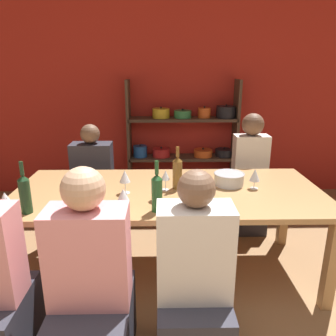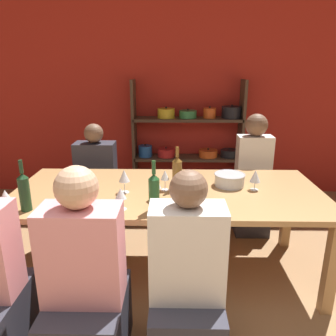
{
  "view_description": "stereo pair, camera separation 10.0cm",
  "coord_description": "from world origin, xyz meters",
  "px_view_note": "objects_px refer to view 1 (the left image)",
  "views": [
    {
      "loc": [
        0.03,
        -0.55,
        1.69
      ],
      "look_at": [
        0.08,
        1.98,
        0.9
      ],
      "focal_mm": 35.0,
      "sensor_mm": 36.0,
      "label": 1
    },
    {
      "loc": [
        0.13,
        -0.55,
        1.69
      ],
      "look_at": [
        0.08,
        1.98,
        0.9
      ],
      "focal_mm": 35.0,
      "sensor_mm": 36.0,
      "label": 2
    }
  ],
  "objects_px": {
    "wine_glass_red_b": "(255,175)",
    "person_near_c": "(193,300)",
    "shelf_unit": "(185,152)",
    "person_far_b": "(248,186)",
    "wine_glass_white_d": "(125,177)",
    "wine_glass_empty_b": "(123,195)",
    "wine_bottle_green": "(157,192)",
    "wine_bottle_dark": "(177,172)",
    "wine_bottle_amber": "(25,193)",
    "wine_glass_white_a": "(166,176)",
    "wine_glass_white_c": "(157,183)",
    "dining_table": "(168,199)",
    "mixing_bowl": "(229,178)",
    "person_near_a": "(92,298)",
    "wine_glass_empty_a": "(206,184)",
    "wine_glass_white_b": "(189,178)",
    "person_far_a": "(94,192)",
    "wine_glass_red_a": "(5,198)"
  },
  "relations": [
    {
      "from": "mixing_bowl",
      "to": "person_near_a",
      "type": "height_order",
      "value": "person_near_a"
    },
    {
      "from": "shelf_unit",
      "to": "wine_glass_empty_a",
      "type": "bearing_deg",
      "value": -89.95
    },
    {
      "from": "shelf_unit",
      "to": "dining_table",
      "type": "distance_m",
      "value": 1.77
    },
    {
      "from": "wine_glass_white_a",
      "to": "person_near_c",
      "type": "relative_size",
      "value": 0.14
    },
    {
      "from": "wine_glass_white_b",
      "to": "wine_glass_empty_b",
      "type": "bearing_deg",
      "value": -145.63
    },
    {
      "from": "wine_glass_white_b",
      "to": "person_near_a",
      "type": "xyz_separation_m",
      "value": [
        -0.61,
        -0.82,
        -0.43
      ]
    },
    {
      "from": "wine_glass_white_d",
      "to": "wine_glass_empty_b",
      "type": "bearing_deg",
      "value": -85.98
    },
    {
      "from": "wine_bottle_green",
      "to": "shelf_unit",
      "type": "bearing_deg",
      "value": 80.92
    },
    {
      "from": "person_far_a",
      "to": "person_near_c",
      "type": "distance_m",
      "value": 1.96
    },
    {
      "from": "dining_table",
      "to": "person_near_c",
      "type": "height_order",
      "value": "person_near_c"
    },
    {
      "from": "wine_bottle_green",
      "to": "wine_glass_red_a",
      "type": "relative_size",
      "value": 2.59
    },
    {
      "from": "wine_glass_red_b",
      "to": "person_near_c",
      "type": "xyz_separation_m",
      "value": [
        -0.56,
        -0.91,
        -0.42
      ]
    },
    {
      "from": "shelf_unit",
      "to": "person_far_b",
      "type": "xyz_separation_m",
      "value": [
        0.6,
        -0.96,
        -0.14
      ]
    },
    {
      "from": "shelf_unit",
      "to": "dining_table",
      "type": "xyz_separation_m",
      "value": [
        -0.26,
        -1.75,
        0.06
      ]
    },
    {
      "from": "dining_table",
      "to": "wine_glass_white_b",
      "type": "distance_m",
      "value": 0.26
    },
    {
      "from": "wine_glass_white_c",
      "to": "person_near_c",
      "type": "distance_m",
      "value": 0.85
    },
    {
      "from": "mixing_bowl",
      "to": "wine_glass_empty_a",
      "type": "height_order",
      "value": "wine_glass_empty_a"
    },
    {
      "from": "wine_bottle_green",
      "to": "wine_bottle_dark",
      "type": "distance_m",
      "value": 0.45
    },
    {
      "from": "wine_glass_empty_a",
      "to": "person_near_c",
      "type": "relative_size",
      "value": 0.15
    },
    {
      "from": "wine_bottle_dark",
      "to": "wine_glass_empty_a",
      "type": "relative_size",
      "value": 1.88
    },
    {
      "from": "dining_table",
      "to": "wine_glass_empty_b",
      "type": "height_order",
      "value": "wine_glass_empty_b"
    },
    {
      "from": "dining_table",
      "to": "wine_bottle_dark",
      "type": "height_order",
      "value": "wine_bottle_dark"
    },
    {
      "from": "wine_glass_red_b",
      "to": "person_near_c",
      "type": "relative_size",
      "value": 0.14
    },
    {
      "from": "wine_bottle_dark",
      "to": "person_near_c",
      "type": "relative_size",
      "value": 0.29
    },
    {
      "from": "wine_glass_empty_a",
      "to": "person_far_b",
      "type": "distance_m",
      "value": 1.25
    },
    {
      "from": "dining_table",
      "to": "wine_glass_white_d",
      "type": "relative_size",
      "value": 13.13
    },
    {
      "from": "wine_glass_red_b",
      "to": "person_near_a",
      "type": "height_order",
      "value": "person_near_a"
    },
    {
      "from": "wine_glass_red_a",
      "to": "wine_glass_empty_b",
      "type": "xyz_separation_m",
      "value": [
        0.79,
        -0.0,
        0.02
      ]
    },
    {
      "from": "shelf_unit",
      "to": "mixing_bowl",
      "type": "bearing_deg",
      "value": -81.62
    },
    {
      "from": "wine_bottle_green",
      "to": "wine_glass_white_a",
      "type": "bearing_deg",
      "value": 81.02
    },
    {
      "from": "wine_glass_red_a",
      "to": "wine_glass_white_b",
      "type": "distance_m",
      "value": 1.3
    },
    {
      "from": "dining_table",
      "to": "person_far_b",
      "type": "height_order",
      "value": "person_far_b"
    },
    {
      "from": "wine_bottle_dark",
      "to": "wine_bottle_amber",
      "type": "bearing_deg",
      "value": -156.9
    },
    {
      "from": "wine_glass_red_a",
      "to": "wine_glass_empty_b",
      "type": "height_order",
      "value": "wine_glass_empty_b"
    },
    {
      "from": "wine_bottle_dark",
      "to": "wine_glass_white_b",
      "type": "bearing_deg",
      "value": -46.4
    },
    {
      "from": "dining_table",
      "to": "person_near_a",
      "type": "relative_size",
      "value": 2.0
    },
    {
      "from": "wine_glass_empty_b",
      "to": "wine_glass_white_d",
      "type": "height_order",
      "value": "wine_glass_white_d"
    },
    {
      "from": "person_near_a",
      "to": "wine_glass_empty_b",
      "type": "bearing_deg",
      "value": 74.88
    },
    {
      "from": "wine_glass_white_a",
      "to": "wine_glass_white_d",
      "type": "xyz_separation_m",
      "value": [
        -0.31,
        -0.06,
        0.01
      ]
    },
    {
      "from": "wine_glass_red_a",
      "to": "person_far_b",
      "type": "distance_m",
      "value": 2.31
    },
    {
      "from": "wine_glass_white_c",
      "to": "wine_bottle_green",
      "type": "bearing_deg",
      "value": -89.06
    },
    {
      "from": "wine_bottle_amber",
      "to": "wine_glass_empty_b",
      "type": "relative_size",
      "value": 2.27
    },
    {
      "from": "wine_glass_white_d",
      "to": "person_near_c",
      "type": "relative_size",
      "value": 0.15
    },
    {
      "from": "wine_glass_empty_a",
      "to": "person_far_b",
      "type": "height_order",
      "value": "person_far_b"
    },
    {
      "from": "wine_glass_white_a",
      "to": "wine_glass_white_c",
      "type": "relative_size",
      "value": 0.91
    },
    {
      "from": "wine_glass_white_c",
      "to": "wine_glass_red_a",
      "type": "bearing_deg",
      "value": -170.2
    },
    {
      "from": "wine_glass_red_b",
      "to": "wine_glass_white_a",
      "type": "distance_m",
      "value": 0.71
    },
    {
      "from": "wine_glass_red_a",
      "to": "wine_glass_white_d",
      "type": "relative_size",
      "value": 0.74
    },
    {
      "from": "wine_bottle_amber",
      "to": "person_far_a",
      "type": "bearing_deg",
      "value": 81.94
    },
    {
      "from": "wine_glass_empty_b",
      "to": "wine_glass_white_c",
      "type": "distance_m",
      "value": 0.29
    }
  ]
}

